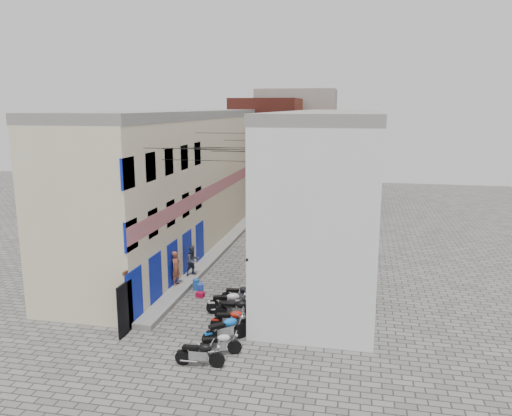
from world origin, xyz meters
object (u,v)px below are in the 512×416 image
Objects in this scene: motorcycle_g at (239,294)px; water_jug_far at (196,285)px; motorcycle_f at (228,301)px; water_jug_near at (200,289)px; red_crate at (200,295)px; motorcycle_d at (232,319)px; person_b at (193,260)px; motorcycle_c at (225,328)px; motorcycle_e at (237,308)px; motorcycle_b at (219,343)px; motorcycle_a at (200,352)px; person_a at (176,268)px.

water_jug_far is (-2.63, 1.39, -0.25)m from motorcycle_g.
motorcycle_f is 3.90× the size of water_jug_near.
motorcycle_d is at bearing -53.17° from red_crate.
motorcycle_g is 2.44m from water_jug_near.
person_b is (-3.30, 2.88, 0.54)m from motorcycle_g.
motorcycle_e is (-0.04, 2.02, -0.00)m from motorcycle_c.
motorcycle_d is (-0.05, 2.15, 0.03)m from motorcycle_b.
motorcycle_e is 1.00× the size of motorcycle_f.
motorcycle_a is at bearing -53.98° from motorcycle_c.
water_jug_far is at bearing 167.16° from motorcycle_c.
person_a reaches higher than water_jug_near.
person_b reaches higher than water_jug_far.
person_b is 2.37m from water_jug_near.
motorcycle_c is 1.00× the size of motorcycle_f.
person_a is (-4.02, 4.12, 0.60)m from motorcycle_d.
motorcycle_c is 2.02m from motorcycle_e.
motorcycle_c is 6.58m from person_a.
motorcycle_e is 4.45m from water_jug_far.
motorcycle_a is at bearing -143.89° from person_a.
person_a reaches higher than motorcycle_g.
person_b is at bearing -144.51° from motorcycle_e.
motorcycle_b reaches higher than water_jug_far.
red_crate is (-2.55, 5.48, -0.38)m from motorcycle_b.
person_a is at bearing 152.59° from red_crate.
water_jug_near is at bearing -94.91° from person_a.
motorcycle_g is 4.66× the size of red_crate.
red_crate is at bearing -73.17° from water_jug_near.
motorcycle_g is 2.99m from water_jug_far.
person_b is at bearing -162.39° from motorcycle_a.
motorcycle_e is at bearing 23.32° from motorcycle_f.
motorcycle_d reaches higher than red_crate.
motorcycle_d reaches higher than water_jug_near.
red_crate is at bearing -176.59° from motorcycle_b.
person_a is at bearing -172.79° from water_jug_far.
motorcycle_b reaches higher than red_crate.
motorcycle_b is 0.85× the size of motorcycle_c.
motorcycle_c reaches higher than water_jug_near.
motorcycle_b is (0.45, 0.93, -0.03)m from motorcycle_a.
motorcycle_b is 3.35× the size of water_jug_near.
person_a is 3.41× the size of water_jug_near.
person_a is (-3.62, 7.20, 0.60)m from motorcycle_a.
person_a is (-4.08, 6.27, 0.63)m from motorcycle_b.
motorcycle_b is 1.10m from motorcycle_c.
person_b reaches higher than motorcycle_d.
motorcycle_g is at bearing 143.16° from motorcycle_c.
water_jug_near is at bearing 166.17° from motorcycle_c.
motorcycle_d is at bearing -126.31° from person_a.
motorcycle_a is 4.06m from motorcycle_e.
water_jug_near is at bearing -111.11° from person_b.
motorcycle_e reaches higher than water_jug_far.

